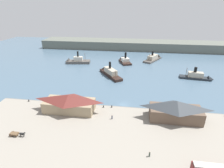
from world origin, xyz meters
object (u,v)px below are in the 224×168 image
Objects in this scene: mooring_post_east at (29,101)px; ferry_outer_harbor at (124,60)px; pedestrian_by_tram at (150,154)px; ferry_moored_east at (109,72)px; ferry_moored_west at (198,77)px; ferry_shed_west_terminal at (176,110)px; mooring_post_west at (112,106)px; pedestrian_near_east_shed at (112,117)px; horse_cart at (17,134)px; mooring_post_center_west at (103,107)px; ferry_shed_east_terminal at (69,103)px; ferry_approaching_west at (154,58)px; ferry_approaching_east at (75,61)px.

ferry_outer_harbor reaches higher than mooring_post_east.
pedestrian_by_tram reaches higher than mooring_post_east.
ferry_moored_east reaches higher than ferry_moored_west.
ferry_moored_east is (-32.35, 45.42, -3.45)m from ferry_shed_west_terminal.
pedestrian_by_tram is 28.71m from mooring_post_west.
pedestrian_near_east_shed is 0.98× the size of pedestrian_by_tram.
ferry_moored_east is (21.01, 62.55, -0.37)m from horse_cart.
horse_cart reaches higher than pedestrian_near_east_shed.
mooring_post_center_west is 0.04× the size of ferry_moored_east.
ferry_moored_east is (-8.79, 48.63, -0.25)m from pedestrian_near_east_shed.
ferry_shed_east_terminal is 46.19m from ferry_moored_east.
horse_cart is 43.08m from pedestrian_by_tram.
mooring_post_east is (-9.16, 21.89, -0.47)m from horse_cart.
mooring_post_west and mooring_post_center_west have the same top height.
pedestrian_by_tram is (31.23, -20.11, -2.82)m from ferry_shed_east_terminal.
pedestrian_near_east_shed is 8.96m from mooring_post_center_west.
ferry_outer_harbor is at bearing 90.90° from pedestrian_near_east_shed.
ferry_approaching_east is at bearing -163.90° from ferry_approaching_west.
ferry_shed_west_terminal reaches higher than horse_cart.
ferry_moored_east is (-7.53, 40.46, 0.10)m from mooring_post_west.
ferry_shed_east_terminal is 21.17m from horse_cart.
ferry_approaching_east is (1.07, 61.44, -0.13)m from mooring_post_east.
ferry_outer_harbor reaches higher than horse_cart.
ferry_shed_east_terminal reaches higher than pedestrian_by_tram.
ferry_shed_west_terminal reaches higher than pedestrian_by_tram.
mooring_post_east is 50.63m from ferry_moored_east.
pedestrian_near_east_shed is 0.11× the size of ferry_outer_harbor.
ferry_approaching_east reaches higher than ferry_moored_west.
ferry_shed_west_terminal reaches higher than ferry_moored_east.
ferry_shed_east_terminal reaches higher than mooring_post_center_west.
ferry_approaching_east reaches higher than pedestrian_near_east_shed.
ferry_moored_west is 1.18× the size of ferry_outer_harbor.
pedestrian_near_east_shed is 66.94m from ferry_moored_west.
ferry_approaching_east is at bearing 118.20° from mooring_post_center_west.
pedestrian_by_tram is at bearing -51.57° from pedestrian_near_east_shed.
horse_cart is at bearing -142.26° from mooring_post_west.
ferry_approaching_west is at bearing 64.27° from ferry_shed_east_terminal.
ferry_shed_east_terminal is at bearing 169.08° from pedestrian_near_east_shed.
mooring_post_west is at bearing -106.54° from ferry_approaching_west.
horse_cart is 83.73m from ferry_approaching_east.
ferry_outer_harbor reaches higher than mooring_post_center_west.
pedestrian_by_tram is 73.27m from ferry_moored_west.
pedestrian_by_tram is at bearing -3.61° from horse_cart.
ferry_moored_west is at bearing 64.56° from ferry_shed_west_terminal.
ferry_shed_west_terminal reaches higher than ferry_moored_west.
pedestrian_near_east_shed is at bearing -89.10° from ferry_outer_harbor.
pedestrian_by_tram is 0.11× the size of ferry_outer_harbor.
ferry_shed_east_terminal is 14.28m from mooring_post_center_west.
ferry_shed_west_terminal is 83.61m from ferry_approaching_west.
ferry_outer_harbor is at bearing 108.56° from ferry_shed_west_terminal.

